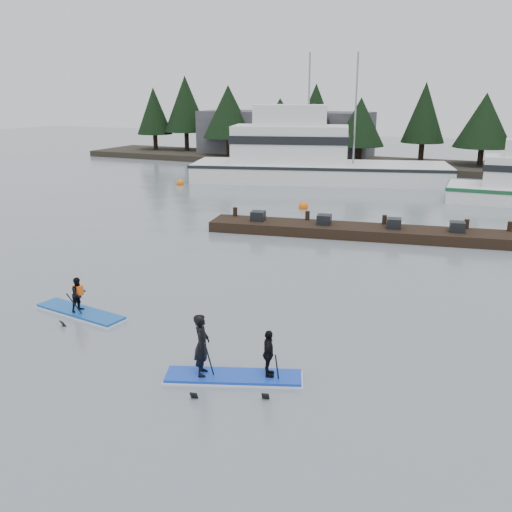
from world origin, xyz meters
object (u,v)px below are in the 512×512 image
at_px(fishing_boat_large, 312,171).
at_px(paddleboard_duo, 231,358).
at_px(paddleboard_solo, 79,304).
at_px(floating_dock, 363,232).

distance_m(fishing_boat_large, paddleboard_duo, 33.49).
xyz_separation_m(fishing_boat_large, paddleboard_solo, (2.40, -30.38, -0.51)).
distance_m(paddleboard_solo, paddleboard_duo, 6.85).
bearing_deg(floating_dock, fishing_boat_large, 107.27).
height_order(floating_dock, paddleboard_duo, paddleboard_duo).
relative_size(fishing_boat_large, paddleboard_solo, 6.06).
bearing_deg(floating_dock, paddleboard_solo, -122.90).
xyz_separation_m(fishing_boat_large, floating_dock, (8.37, -16.22, -0.61)).
bearing_deg(paddleboard_solo, floating_dock, 74.82).
height_order(fishing_boat_large, paddleboard_solo, fishing_boat_large).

